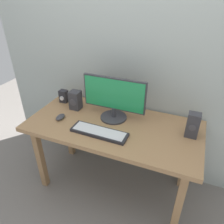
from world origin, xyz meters
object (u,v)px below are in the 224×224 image
Objects in this scene: desk at (113,133)px; monitor at (114,98)px; mouse at (60,117)px; speaker_left at (75,100)px; audio_controller at (64,96)px; keyboard_primary at (99,132)px; speaker_right at (193,125)px.

monitor is (-0.03, 0.10, 0.28)m from desk.
mouse reaches higher than desk.
audio_controller is (-0.18, 0.07, -0.03)m from speaker_left.
keyboard_primary is at bearing -109.19° from desk.
speaker_left reaches higher than keyboard_primary.
mouse is 0.86× the size of audio_controller.
desk is 0.48m from mouse.
monitor is at bearing -2.12° from speaker_left.
speaker_right is 1.63× the size of audio_controller.
speaker_left is at bearing 164.46° from desk.
keyboard_primary is 0.47m from speaker_left.
speaker_left is (-1.04, 0.04, -0.01)m from speaker_right.
mouse is at bearing -99.18° from speaker_left.
keyboard_primary is 4.33× the size of mouse.
audio_controller reaches higher than desk.
monitor reaches higher than desk.
mouse is at bearing -155.25° from monitor.
speaker_right is (0.65, -0.02, -0.09)m from monitor.
monitor is 0.66m from speaker_right.
keyboard_primary is 0.72m from speaker_right.
speaker_left is (0.03, 0.21, 0.07)m from mouse.
monitor is 4.40× the size of audio_controller.
keyboard_primary is at bearing -94.50° from monitor.
monitor reaches higher than speaker_left.
monitor is 0.50m from mouse.
keyboard_primary is 0.65m from audio_controller.
monitor is at bearing -8.36° from audio_controller.
desk is 11.75× the size of audio_controller.
monitor is 3.10× the size of speaker_left.
audio_controller is (-0.55, 0.35, 0.05)m from keyboard_primary.
speaker_right reaches higher than keyboard_primary.
monitor reaches higher than keyboard_primary.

